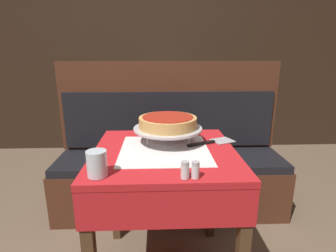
{
  "coord_description": "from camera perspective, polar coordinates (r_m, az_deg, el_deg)",
  "views": [
    {
      "loc": [
        -0.03,
        -1.25,
        1.24
      ],
      "look_at": [
        0.02,
        0.08,
        0.87
      ],
      "focal_mm": 28.0,
      "sensor_mm": 36.0,
      "label": 1
    }
  ],
  "objects": [
    {
      "name": "condiment_caddy",
      "position": [
        2.85,
        0.22,
        7.04
      ],
      "size": [
        0.13,
        0.13,
        0.18
      ],
      "color": "black",
      "rests_on": "dining_table_rear"
    },
    {
      "name": "deep_dish_pizza",
      "position": [
        1.41,
        -0.05,
        0.9
      ],
      "size": [
        0.31,
        0.31,
        0.06
      ],
      "color": "tan",
      "rests_on": "pizza_pan_stand"
    },
    {
      "name": "dining_table_front",
      "position": [
        1.39,
        -0.72,
        -9.88
      ],
      "size": [
        0.72,
        0.72,
        0.77
      ],
      "color": "red",
      "rests_on": "ground_plane"
    },
    {
      "name": "dining_table_rear",
      "position": [
        2.98,
        0.14,
        4.43
      ],
      "size": [
        0.78,
        0.78,
        0.77
      ],
      "color": "#1E6B33",
      "rests_on": "ground_plane"
    },
    {
      "name": "back_wall_panel",
      "position": [
        3.44,
        -1.84,
        14.78
      ],
      "size": [
        6.0,
        0.04,
        2.4
      ],
      "primitive_type": "cube",
      "color": "black",
      "rests_on": "ground_plane"
    },
    {
      "name": "pizza_server",
      "position": [
        1.46,
        9.64,
        -3.44
      ],
      "size": [
        0.28,
        0.16,
        0.01
      ],
      "color": "#BCBCC1",
      "rests_on": "dining_table_front"
    },
    {
      "name": "pepper_shaker",
      "position": [
        1.04,
        6.0,
        -9.52
      ],
      "size": [
        0.03,
        0.03,
        0.07
      ],
      "color": "silver",
      "rests_on": "dining_table_front"
    },
    {
      "name": "water_glass_near",
      "position": [
        1.08,
        -15.22,
        -7.88
      ],
      "size": [
        0.08,
        0.08,
        0.11
      ],
      "color": "silver",
      "rests_on": "dining_table_front"
    },
    {
      "name": "booth_bench",
      "position": [
        2.16,
        0.47,
        -9.2
      ],
      "size": [
        1.78,
        0.5,
        1.18
      ],
      "color": "#4C2819",
      "rests_on": "ground_plane"
    },
    {
      "name": "salt_shaker",
      "position": [
        1.03,
        3.72,
        -9.55
      ],
      "size": [
        0.03,
        0.03,
        0.07
      ],
      "color": "silver",
      "rests_on": "dining_table_front"
    },
    {
      "name": "pizza_pan_stand",
      "position": [
        1.42,
        -0.05,
        -0.69
      ],
      "size": [
        0.37,
        0.37,
        0.09
      ],
      "color": "#ADADB2",
      "rests_on": "dining_table_front"
    },
    {
      "name": "napkin_holder",
      "position": [
        1.62,
        -2.56,
        0.22
      ],
      "size": [
        0.1,
        0.05,
        0.09
      ],
      "color": "#B2B2B7",
      "rests_on": "dining_table_front"
    }
  ]
}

